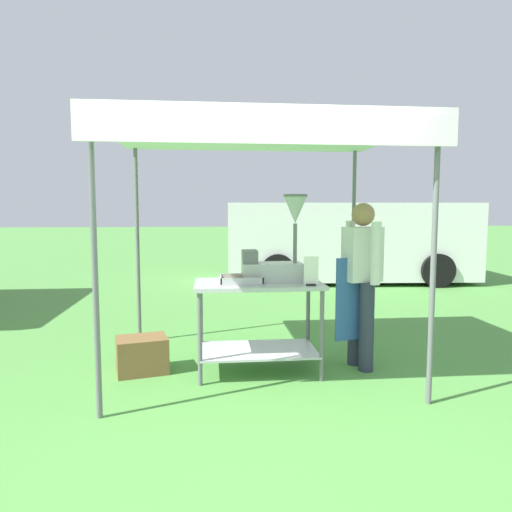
# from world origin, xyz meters

# --- Properties ---
(ground_plane) EXTENTS (70.00, 70.00, 0.00)m
(ground_plane) POSITION_xyz_m (0.00, 6.00, 0.00)
(ground_plane) COLOR #519342
(stall_canopy) EXTENTS (2.76, 2.25, 2.29)m
(stall_canopy) POSITION_xyz_m (0.11, 1.05, 2.20)
(stall_canopy) COLOR slate
(stall_canopy) RESTS_ON ground
(donut_cart) EXTENTS (1.19, 0.69, 0.87)m
(donut_cart) POSITION_xyz_m (0.11, 0.95, 0.62)
(donut_cart) COLOR #B7B7BC
(donut_cart) RESTS_ON ground
(donut_tray) EXTENTS (0.39, 0.31, 0.07)m
(donut_tray) POSITION_xyz_m (-0.05, 0.90, 0.89)
(donut_tray) COLOR #B7B7BC
(donut_tray) RESTS_ON donut_cart
(donut_fryer) EXTENTS (0.61, 0.28, 0.82)m
(donut_fryer) POSITION_xyz_m (0.29, 0.97, 1.14)
(donut_fryer) COLOR #B7B7BC
(donut_fryer) RESTS_ON donut_cart
(menu_sign) EXTENTS (0.13, 0.05, 0.26)m
(menu_sign) POSITION_xyz_m (0.56, 0.70, 0.98)
(menu_sign) COLOR black
(menu_sign) RESTS_ON donut_cart
(vendor) EXTENTS (0.47, 0.54, 1.61)m
(vendor) POSITION_xyz_m (1.12, 0.98, 0.90)
(vendor) COLOR #2D3347
(vendor) RESTS_ON ground
(supply_crate) EXTENTS (0.54, 0.45, 0.34)m
(supply_crate) POSITION_xyz_m (-0.99, 1.05, 0.17)
(supply_crate) COLOR brown
(supply_crate) RESTS_ON ground
(van_white) EXTENTS (5.29, 2.37, 1.69)m
(van_white) POSITION_xyz_m (2.68, 6.57, 0.88)
(van_white) COLOR white
(van_white) RESTS_ON ground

